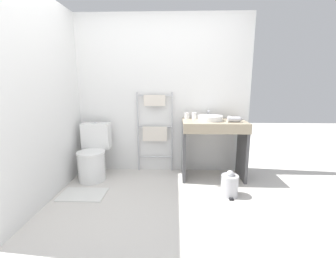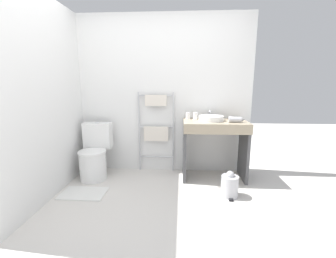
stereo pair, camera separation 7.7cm
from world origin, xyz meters
The scene contains 13 objects.
ground_plane centered at (0.00, 0.00, 0.00)m, with size 12.00×12.00×0.00m, color silver.
wall_back centered at (0.00, 1.56, 1.19)m, with size 2.74×0.12×2.38m, color white.
wall_side centered at (-1.31, 0.75, 1.19)m, with size 0.12×2.22×2.38m, color white.
toilet centered at (-0.95, 1.14, 0.34)m, with size 0.41×0.55×0.81m.
towel_radiator centered at (-0.07, 1.45, 0.76)m, with size 0.56×0.06×1.25m.
vanity_counter centered at (0.79, 1.21, 0.57)m, with size 0.89×0.55×0.85m.
sink_basin centered at (0.74, 1.24, 0.89)m, with size 0.35×0.35×0.07m.
faucet centered at (0.74, 1.43, 0.94)m, with size 0.02×0.10×0.13m.
cup_near_wall centered at (0.41, 1.40, 0.90)m, with size 0.07×0.07×0.10m.
cup_near_edge centered at (0.52, 1.36, 0.90)m, with size 0.07×0.07×0.10m.
hair_dryer centered at (1.05, 1.13, 0.89)m, with size 0.22×0.18×0.08m.
trash_bin centered at (0.92, 0.66, 0.14)m, with size 0.21×0.25×0.33m.
bath_mat centered at (-0.92, 0.61, 0.01)m, with size 0.56×0.36×0.01m, color silver.
Camera 2 is at (0.31, -1.95, 1.37)m, focal length 24.00 mm.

